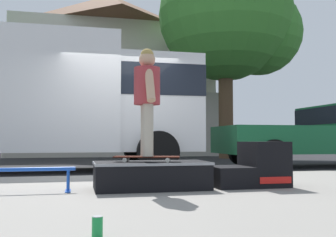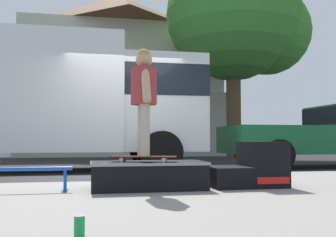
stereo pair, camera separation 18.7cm
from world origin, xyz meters
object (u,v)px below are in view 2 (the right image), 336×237
(skateboard, at_px, (144,157))
(street_tree_main, at_px, (240,18))
(kicker_ramp, at_px, (251,168))
(grind_rail, at_px, (3,174))
(soda_can, at_px, (79,226))
(pickup_truck_green, at_px, (336,133))
(skate_box, at_px, (148,174))
(box_truck, at_px, (54,97))
(skater_kid, at_px, (144,93))

(skateboard, relative_size, street_tree_main, 0.10)
(kicker_ramp, distance_m, grind_rail, 2.96)
(kicker_ramp, relative_size, grind_rail, 0.62)
(skateboard, relative_size, soda_can, 6.39)
(kicker_ramp, height_order, pickup_truck_green, pickup_truck_green)
(skateboard, bearing_deg, skate_box, 30.35)
(box_truck, distance_m, pickup_truck_green, 7.31)
(kicker_ramp, xyz_separation_m, skater_kid, (-1.38, -0.03, 0.92))
(skate_box, xyz_separation_m, box_truck, (-1.52, 4.71, 1.41))
(soda_can, relative_size, street_tree_main, 0.02)
(soda_can, bearing_deg, kicker_ramp, 47.06)
(skater_kid, relative_size, box_truck, 0.19)
(grind_rail, distance_m, skater_kid, 1.84)
(skateboard, xyz_separation_m, street_tree_main, (5.11, 9.68, 5.00))
(kicker_ramp, relative_size, soda_can, 7.42)
(skateboard, xyz_separation_m, skater_kid, (-0.00, -0.00, 0.77))
(kicker_ramp, height_order, skater_kid, skater_kid)
(skateboard, bearing_deg, pickup_truck_green, 39.16)
(box_truck, bearing_deg, pickup_truck_green, -0.13)
(skater_kid, height_order, street_tree_main, street_tree_main)
(kicker_ramp, distance_m, street_tree_main, 11.55)
(skater_kid, bearing_deg, kicker_ramp, 1.41)
(skate_box, relative_size, grind_rail, 0.90)
(kicker_ramp, distance_m, box_truck, 5.66)
(skater_kid, height_order, pickup_truck_green, skater_kid)
(skater_kid, distance_m, soda_can, 2.53)
(soda_can, bearing_deg, skateboard, 72.67)
(soda_can, distance_m, pickup_truck_green, 9.50)
(skateboard, bearing_deg, grind_rail, 178.74)
(skate_box, bearing_deg, pickup_truck_green, 39.24)
(street_tree_main, bearing_deg, skateboard, -117.82)
(skateboard, height_order, box_truck, box_truck)
(grind_rail, xyz_separation_m, soda_can, (0.90, -2.22, -0.15))
(pickup_truck_green, bearing_deg, soda_can, -133.18)
(box_truck, relative_size, street_tree_main, 0.83)
(box_truck, xyz_separation_m, pickup_truck_green, (7.26, -0.02, -0.81))
(grind_rail, bearing_deg, pickup_truck_green, 32.44)
(skate_box, distance_m, skater_kid, 0.98)
(skate_box, distance_m, pickup_truck_green, 7.44)
(skater_kid, height_order, soda_can, skater_kid)
(skate_box, xyz_separation_m, pickup_truck_green, (5.74, 4.69, 0.60))
(skate_box, bearing_deg, skateboard, -149.65)
(kicker_ramp, bearing_deg, skate_box, 179.98)
(street_tree_main, bearing_deg, grind_rail, -124.72)
(skate_box, distance_m, street_tree_main, 12.07)
(kicker_ramp, xyz_separation_m, pickup_truck_green, (4.42, 4.69, 0.54))
(kicker_ramp, height_order, grind_rail, kicker_ramp)
(kicker_ramp, bearing_deg, soda_can, -132.94)
(pickup_truck_green, bearing_deg, skater_kid, -140.84)
(kicker_ramp, relative_size, pickup_truck_green, 0.16)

